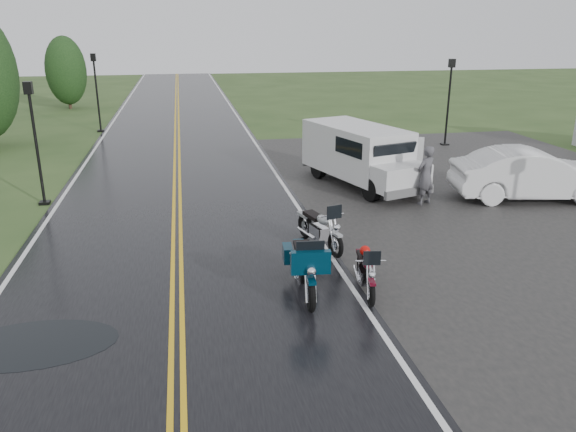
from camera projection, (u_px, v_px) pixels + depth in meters
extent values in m
plane|color=#2D471E|center=(177.00, 297.00, 12.03)|extent=(120.00, 120.00, 0.00)
cube|color=black|center=(177.00, 178.00, 21.33)|extent=(8.00, 100.00, 0.04)
cube|color=black|center=(514.00, 201.00, 18.60)|extent=(14.00, 24.00, 0.03)
imported|color=#48474C|center=(426.00, 176.00, 17.98)|extent=(0.82, 0.72, 1.90)
imported|color=silver|center=(531.00, 175.00, 18.54)|extent=(5.33, 2.64, 1.68)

